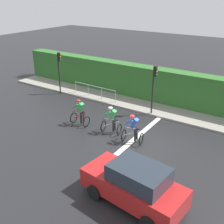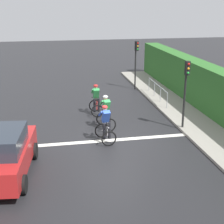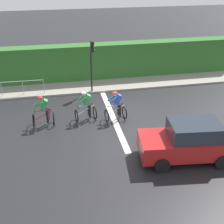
# 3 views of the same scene
# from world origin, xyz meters

# --- Properties ---
(ground_plane) EXTENTS (80.00, 80.00, 0.00)m
(ground_plane) POSITION_xyz_m (0.00, 0.00, 0.00)
(ground_plane) COLOR black
(sidewalk_kerb) EXTENTS (2.80, 24.37, 0.12)m
(sidewalk_kerb) POSITION_xyz_m (4.84, 2.00, 0.06)
(sidewalk_kerb) COLOR gray
(sidewalk_kerb) RESTS_ON ground
(stone_wall_low) EXTENTS (0.44, 24.37, 0.59)m
(stone_wall_low) POSITION_xyz_m (5.74, 2.00, 0.30)
(stone_wall_low) COLOR gray
(stone_wall_low) RESTS_ON ground
(hedge_wall) EXTENTS (1.10, 24.37, 2.54)m
(hedge_wall) POSITION_xyz_m (6.04, 2.00, 1.27)
(hedge_wall) COLOR #2D6628
(hedge_wall) RESTS_ON ground
(road_marking_stop_line) EXTENTS (7.00, 0.30, 0.01)m
(road_marking_stop_line) POSITION_xyz_m (0.00, 0.18, 0.00)
(road_marking_stop_line) COLOR silver
(road_marking_stop_line) RESTS_ON ground
(cyclist_lead) EXTENTS (0.69, 1.08, 1.66)m
(cyclist_lead) POSITION_xyz_m (-0.17, 3.86, 0.80)
(cyclist_lead) COLOR black
(cyclist_lead) RESTS_ON ground
(cyclist_second) EXTENTS (0.83, 1.17, 1.66)m
(cyclist_second) POSITION_xyz_m (-0.00, 1.64, 0.80)
(cyclist_second) COLOR black
(cyclist_second) RESTS_ON ground
(cyclist_mid) EXTENTS (0.83, 1.17, 1.66)m
(cyclist_mid) POSITION_xyz_m (-0.30, 0.06, 0.80)
(cyclist_mid) COLOR black
(cyclist_mid) RESTS_ON ground
(car_red) EXTENTS (2.23, 4.26, 1.76)m
(car_red) POSITION_xyz_m (-4.31, -2.25, 0.87)
(car_red) COLOR #B21E1E
(car_red) RESTS_ON ground
(traffic_light_near_crossing) EXTENTS (0.20, 0.31, 3.34)m
(traffic_light_near_crossing) POSITION_xyz_m (3.61, 0.79, 2.22)
(traffic_light_near_crossing) COLOR black
(traffic_light_near_crossing) RESTS_ON ground
(pedestrian_railing_kerbside) EXTENTS (0.14, 3.91, 1.03)m
(pedestrian_railing_kerbside) POSITION_xyz_m (3.94, 5.82, 0.80)
(pedestrian_railing_kerbside) COLOR #999EA3
(pedestrian_railing_kerbside) RESTS_ON ground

